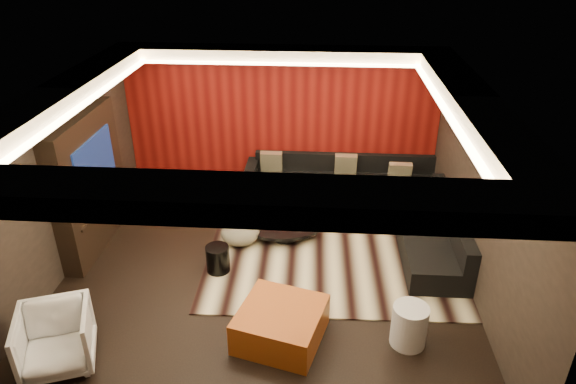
# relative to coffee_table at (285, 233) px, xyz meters

# --- Properties ---
(floor) EXTENTS (6.00, 6.00, 0.02)m
(floor) POSITION_rel_coffee_table_xyz_m (-0.23, -0.91, -0.13)
(floor) COLOR black
(floor) RESTS_ON ground
(ceiling) EXTENTS (6.00, 6.00, 0.02)m
(ceiling) POSITION_rel_coffee_table_xyz_m (-0.23, -0.91, 2.69)
(ceiling) COLOR silver
(ceiling) RESTS_ON ground
(wall_back) EXTENTS (6.00, 0.02, 2.80)m
(wall_back) POSITION_rel_coffee_table_xyz_m (-0.23, 2.10, 1.28)
(wall_back) COLOR black
(wall_back) RESTS_ON ground
(wall_left) EXTENTS (0.02, 6.00, 2.80)m
(wall_left) POSITION_rel_coffee_table_xyz_m (-3.24, -0.91, 1.28)
(wall_left) COLOR black
(wall_left) RESTS_ON ground
(wall_right) EXTENTS (0.02, 6.00, 2.80)m
(wall_right) POSITION_rel_coffee_table_xyz_m (2.78, -0.91, 1.28)
(wall_right) COLOR black
(wall_right) RESTS_ON ground
(red_feature_wall) EXTENTS (5.98, 0.05, 2.78)m
(red_feature_wall) POSITION_rel_coffee_table_xyz_m (-0.23, 2.06, 1.28)
(red_feature_wall) COLOR #6B0C0A
(red_feature_wall) RESTS_ON ground
(soffit_back) EXTENTS (6.00, 0.60, 0.22)m
(soffit_back) POSITION_rel_coffee_table_xyz_m (-0.23, 1.79, 2.57)
(soffit_back) COLOR silver
(soffit_back) RESTS_ON ground
(soffit_front) EXTENTS (6.00, 0.60, 0.22)m
(soffit_front) POSITION_rel_coffee_table_xyz_m (-0.23, -3.61, 2.57)
(soffit_front) COLOR silver
(soffit_front) RESTS_ON ground
(soffit_left) EXTENTS (0.60, 4.80, 0.22)m
(soffit_left) POSITION_rel_coffee_table_xyz_m (-2.93, -0.91, 2.57)
(soffit_left) COLOR silver
(soffit_left) RESTS_ON ground
(soffit_right) EXTENTS (0.60, 4.80, 0.22)m
(soffit_right) POSITION_rel_coffee_table_xyz_m (2.47, -0.91, 2.57)
(soffit_right) COLOR silver
(soffit_right) RESTS_ON ground
(cove_back) EXTENTS (4.80, 0.08, 0.04)m
(cove_back) POSITION_rel_coffee_table_xyz_m (-0.23, 1.45, 2.48)
(cove_back) COLOR #FFD899
(cove_back) RESTS_ON ground
(cove_front) EXTENTS (4.80, 0.08, 0.04)m
(cove_front) POSITION_rel_coffee_table_xyz_m (-0.23, -3.27, 2.48)
(cove_front) COLOR #FFD899
(cove_front) RESTS_ON ground
(cove_left) EXTENTS (0.08, 4.80, 0.04)m
(cove_left) POSITION_rel_coffee_table_xyz_m (-2.59, -0.91, 2.48)
(cove_left) COLOR #FFD899
(cove_left) RESTS_ON ground
(cove_right) EXTENTS (0.08, 4.80, 0.04)m
(cove_right) POSITION_rel_coffee_table_xyz_m (2.13, -0.91, 2.48)
(cove_right) COLOR #FFD899
(cove_right) RESTS_ON ground
(tv_surround) EXTENTS (0.30, 2.00, 2.20)m
(tv_surround) POSITION_rel_coffee_table_xyz_m (-3.08, -0.31, 0.98)
(tv_surround) COLOR black
(tv_surround) RESTS_ON ground
(tv_screen) EXTENTS (0.04, 1.30, 0.80)m
(tv_screen) POSITION_rel_coffee_table_xyz_m (-2.92, -0.31, 1.33)
(tv_screen) COLOR black
(tv_screen) RESTS_ON ground
(tv_shelf) EXTENTS (0.04, 1.60, 0.04)m
(tv_shelf) POSITION_rel_coffee_table_xyz_m (-2.92, -0.31, 0.58)
(tv_shelf) COLOR black
(tv_shelf) RESTS_ON ground
(rug) EXTENTS (4.07, 3.09, 0.02)m
(rug) POSITION_rel_coffee_table_xyz_m (0.80, -0.46, -0.11)
(rug) COLOR beige
(rug) RESTS_ON floor
(coffee_table) EXTENTS (1.37, 1.37, 0.20)m
(coffee_table) POSITION_rel_coffee_table_xyz_m (0.00, 0.00, 0.00)
(coffee_table) COLOR black
(coffee_table) RESTS_ON rug
(drum_stool) EXTENTS (0.44, 0.44, 0.42)m
(drum_stool) POSITION_rel_coffee_table_xyz_m (-0.95, -0.99, 0.11)
(drum_stool) COLOR black
(drum_stool) RESTS_ON rug
(striped_pouf) EXTENTS (0.85, 0.85, 0.36)m
(striped_pouf) POSITION_rel_coffee_table_xyz_m (-0.73, -0.18, 0.08)
(striped_pouf) COLOR beige
(striped_pouf) RESTS_ON rug
(white_side_table) EXTENTS (0.58, 0.58, 0.56)m
(white_side_table) POSITION_rel_coffee_table_xyz_m (1.72, -2.32, 0.16)
(white_side_table) COLOR silver
(white_side_table) RESTS_ON floor
(orange_ottoman) EXTENTS (1.24, 1.24, 0.45)m
(orange_ottoman) POSITION_rel_coffee_table_xyz_m (0.12, -2.34, 0.11)
(orange_ottoman) COLOR #A24814
(orange_ottoman) RESTS_ON floor
(armchair) EXTENTS (1.04, 1.06, 0.76)m
(armchair) POSITION_rel_coffee_table_xyz_m (-2.49, -2.96, 0.26)
(armchair) COLOR white
(armchair) RESTS_ON floor
(sectional_sofa) EXTENTS (3.65, 3.50, 0.75)m
(sectional_sofa) POSITION_rel_coffee_table_xyz_m (1.50, 0.96, 0.14)
(sectional_sofa) COLOR black
(sectional_sofa) RESTS_ON floor
(throw_pillows) EXTENTS (2.85, 0.55, 0.44)m
(throw_pillows) POSITION_rel_coffee_table_xyz_m (0.88, 1.65, 0.50)
(throw_pillows) COLOR beige
(throw_pillows) RESTS_ON sectional_sofa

